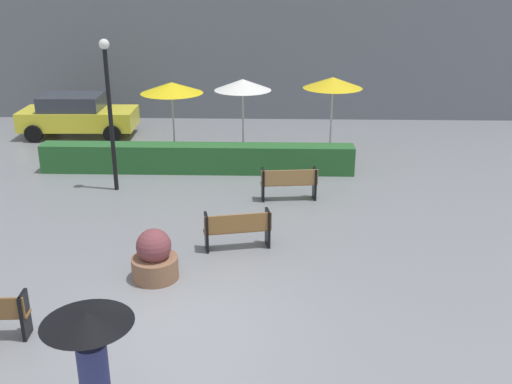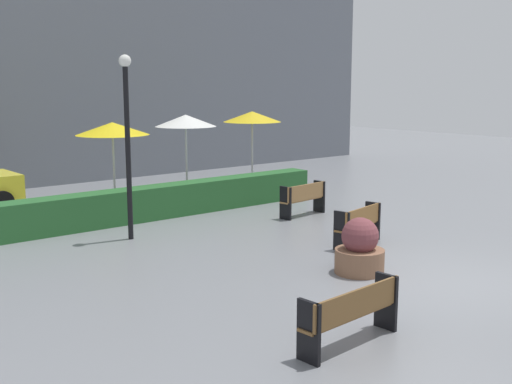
{
  "view_description": "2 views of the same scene",
  "coord_description": "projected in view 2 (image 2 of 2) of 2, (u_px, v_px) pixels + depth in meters",
  "views": [
    {
      "loc": [
        1.47,
        -9.16,
        5.94
      ],
      "look_at": [
        1.1,
        3.52,
        1.18
      ],
      "focal_mm": 41.89,
      "sensor_mm": 36.0,
      "label": 1
    },
    {
      "loc": [
        -9.81,
        -6.16,
        3.59
      ],
      "look_at": [
        -1.15,
        4.39,
        1.22
      ],
      "focal_mm": 44.27,
      "sensor_mm": 36.0,
      "label": 2
    }
  ],
  "objects": [
    {
      "name": "ground_plane",
      "position": [
        458.0,
        283.0,
        11.43
      ],
      "size": [
        60.0,
        60.0,
        0.0
      ],
      "primitive_type": "plane",
      "color": "gray"
    },
    {
      "name": "bench_near_left",
      "position": [
        352.0,
        311.0,
        8.65
      ],
      "size": [
        1.83,
        0.49,
        0.84
      ],
      "color": "brown",
      "rests_on": "ground"
    },
    {
      "name": "bench_back_row",
      "position": [
        304.0,
        197.0,
        17.17
      ],
      "size": [
        1.56,
        0.53,
        0.89
      ],
      "color": "#9E7242",
      "rests_on": "ground"
    },
    {
      "name": "bench_mid_center",
      "position": [
        359.0,
        223.0,
        14.08
      ],
      "size": [
        1.54,
        0.67,
        0.87
      ],
      "color": "olive",
      "rests_on": "ground"
    },
    {
      "name": "planter_pot",
      "position": [
        360.0,
        250.0,
        12.0
      ],
      "size": [
        0.95,
        0.95,
        1.08
      ],
      "color": "brown",
      "rests_on": "ground"
    },
    {
      "name": "lamp_post",
      "position": [
        127.0,
        129.0,
        14.26
      ],
      "size": [
        0.28,
        0.28,
        4.21
      ],
      "color": "black",
      "rests_on": "ground"
    },
    {
      "name": "patio_umbrella_yellow",
      "position": [
        112.0,
        129.0,
        17.42
      ],
      "size": [
        2.02,
        2.02,
        2.52
      ],
      "color": "silver",
      "rests_on": "ground"
    },
    {
      "name": "patio_umbrella_white",
      "position": [
        186.0,
        121.0,
        18.7
      ],
      "size": [
        1.82,
        1.82,
        2.66
      ],
      "color": "silver",
      "rests_on": "ground"
    },
    {
      "name": "patio_umbrella_yellow_far",
      "position": [
        252.0,
        117.0,
        20.83
      ],
      "size": [
        1.92,
        1.92,
        2.66
      ],
      "color": "silver",
      "rests_on": "ground"
    },
    {
      "name": "hedge_strip",
      "position": [
        171.0,
        200.0,
        17.22
      ],
      "size": [
        9.63,
        0.7,
        0.87
      ],
      "primitive_type": "cube",
      "color": "#28602D",
      "rests_on": "ground"
    },
    {
      "name": "building_facade",
      "position": [
        76.0,
        17.0,
        22.61
      ],
      "size": [
        28.0,
        1.2,
        11.83
      ],
      "primitive_type": "cube",
      "color": "slate",
      "rests_on": "ground"
    }
  ]
}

